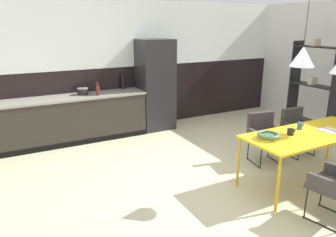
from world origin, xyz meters
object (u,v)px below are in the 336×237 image
at_px(armchair_far_side, 296,126).
at_px(pendant_lamp_over_table_near, 303,57).
at_px(bottle_wine_green, 98,90).
at_px(bottle_oil_tall, 123,83).
at_px(refrigerator_column, 155,85).
at_px(mug_tall_blue, 291,132).
at_px(open_shelf_unit, 314,85).
at_px(open_book, 330,130).
at_px(armchair_facing_counter, 264,132).
at_px(mug_short_terracotta, 300,126).
at_px(dining_table, 311,135).
at_px(fruit_bowl, 268,135).
at_px(cooking_pot, 83,91).

distance_m(armchair_far_side, pendant_lamp_over_table_near, 1.94).
bearing_deg(bottle_wine_green, bottle_oil_tall, 28.25).
xyz_separation_m(refrigerator_column, mug_tall_blue, (0.49, -3.21, -0.15)).
bearing_deg(armchair_far_side, open_shelf_unit, -150.97).
bearing_deg(open_book, open_shelf_unit, 44.69).
height_order(armchair_facing_counter, mug_short_terracotta, mug_short_terracotta).
xyz_separation_m(refrigerator_column, open_shelf_unit, (2.68, -1.80, 0.06)).
bearing_deg(pendant_lamp_over_table_near, open_book, -2.80).
height_order(dining_table, mug_tall_blue, mug_tall_blue).
bearing_deg(pendant_lamp_over_table_near, armchair_far_side, 38.26).
bearing_deg(open_shelf_unit, pendant_lamp_over_table_near, -56.07).
xyz_separation_m(armchair_facing_counter, pendant_lamp_over_table_near, (-0.38, -0.90, 1.32)).
xyz_separation_m(fruit_bowl, cooking_pot, (-1.64, 3.24, 0.15)).
distance_m(armchair_far_side, bottle_wine_green, 3.67).
bearing_deg(fruit_bowl, bottle_oil_tall, 102.66).
bearing_deg(dining_table, mug_short_terracotta, 96.58).
height_order(dining_table, open_book, open_book).
bearing_deg(open_shelf_unit, open_book, -45.31).
bearing_deg(mug_tall_blue, armchair_facing_counter, 68.47).
bearing_deg(mug_tall_blue, refrigerator_column, 98.74).
bearing_deg(armchair_facing_counter, refrigerator_column, -60.97).
height_order(armchair_facing_counter, pendant_lamp_over_table_near, pendant_lamp_over_table_near).
bearing_deg(refrigerator_column, mug_short_terracotta, -75.43).
distance_m(armchair_far_side, open_shelf_unit, 1.39).
height_order(mug_short_terracotta, pendant_lamp_over_table_near, pendant_lamp_over_table_near).
bearing_deg(pendant_lamp_over_table_near, dining_table, 4.65).
bearing_deg(mug_tall_blue, bottle_oil_tall, 108.62).
xyz_separation_m(open_book, bottle_wine_green, (-2.41, 3.20, 0.23)).
height_order(dining_table, armchair_facing_counter, armchair_facing_counter).
bearing_deg(pendant_lamp_over_table_near, open_shelf_unit, 33.93).
relative_size(refrigerator_column, mug_tall_blue, 14.57).
height_order(open_book, pendant_lamp_over_table_near, pendant_lamp_over_table_near).
xyz_separation_m(open_book, open_shelf_unit, (1.57, 1.55, 0.25)).
height_order(mug_tall_blue, bottle_oil_tall, bottle_oil_tall).
relative_size(armchair_facing_counter, open_shelf_unit, 0.42).
bearing_deg(mug_tall_blue, open_book, -12.30).
relative_size(fruit_bowl, open_shelf_unit, 0.15).
bearing_deg(refrigerator_column, open_book, -71.56).
bearing_deg(cooking_pot, dining_table, -54.76).
height_order(refrigerator_column, mug_tall_blue, refrigerator_column).
distance_m(fruit_bowl, pendant_lamp_over_table_near, 1.07).
distance_m(open_book, open_shelf_unit, 2.22).
bearing_deg(armchair_far_side, dining_table, 49.55).
relative_size(bottle_oil_tall, open_shelf_unit, 0.16).
distance_m(refrigerator_column, pendant_lamp_over_table_near, 3.45).
height_order(fruit_bowl, bottle_oil_tall, bottle_oil_tall).
height_order(open_book, bottle_wine_green, bottle_wine_green).
bearing_deg(bottle_wine_green, mug_tall_blue, -59.79).
relative_size(dining_table, open_book, 8.23).
height_order(open_book, open_shelf_unit, open_shelf_unit).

